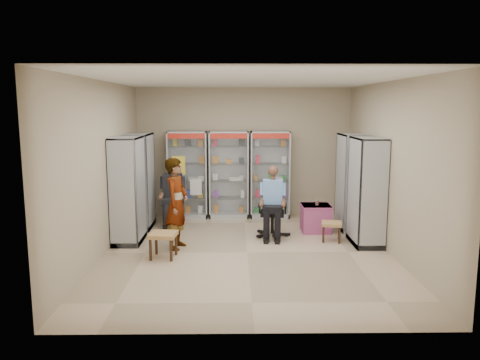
{
  "coord_description": "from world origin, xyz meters",
  "views": [
    {
      "loc": [
        -0.23,
        -7.99,
        2.56
      ],
      "look_at": [
        -0.12,
        0.7,
        1.19
      ],
      "focal_mm": 35.0,
      "sensor_mm": 36.0,
      "label": 1
    }
  ],
  "objects_px": {
    "standing_man": "(177,204)",
    "office_chair": "(272,210)",
    "wooden_chair": "(174,204)",
    "woven_stool_a": "(331,232)",
    "cabinet_right_far": "(352,182)",
    "cabinet_left_far": "(140,181)",
    "cabinet_back_left": "(188,175)",
    "cabinet_back_right": "(270,175)",
    "woven_stool_b": "(163,245)",
    "cabinet_right_near": "(367,192)",
    "seated_shopkeeper": "(273,204)",
    "cabinet_left_near": "(128,190)",
    "pink_trunk": "(316,218)",
    "cabinet_back_mid": "(229,175)"
  },
  "relations": [
    {
      "from": "cabinet_back_right",
      "to": "woven_stool_b",
      "type": "height_order",
      "value": "cabinet_back_right"
    },
    {
      "from": "cabinet_left_far",
      "to": "office_chair",
      "type": "bearing_deg",
      "value": 74.92
    },
    {
      "from": "cabinet_back_mid",
      "to": "woven_stool_a",
      "type": "bearing_deg",
      "value": -45.74
    },
    {
      "from": "wooden_chair",
      "to": "pink_trunk",
      "type": "height_order",
      "value": "wooden_chair"
    },
    {
      "from": "cabinet_left_near",
      "to": "seated_shopkeeper",
      "type": "bearing_deg",
      "value": 96.33
    },
    {
      "from": "cabinet_back_right",
      "to": "office_chair",
      "type": "height_order",
      "value": "cabinet_back_right"
    },
    {
      "from": "standing_man",
      "to": "pink_trunk",
      "type": "bearing_deg",
      "value": -53.46
    },
    {
      "from": "cabinet_left_far",
      "to": "seated_shopkeeper",
      "type": "xyz_separation_m",
      "value": [
        2.76,
        -0.79,
        -0.33
      ]
    },
    {
      "from": "cabinet_back_mid",
      "to": "cabinet_back_left",
      "type": "bearing_deg",
      "value": 180.0
    },
    {
      "from": "cabinet_back_mid",
      "to": "woven_stool_b",
      "type": "xyz_separation_m",
      "value": [
        -1.09,
        -3.0,
        -0.78
      ]
    },
    {
      "from": "cabinet_back_left",
      "to": "cabinet_left_near",
      "type": "bearing_deg",
      "value": -114.61
    },
    {
      "from": "cabinet_right_far",
      "to": "office_chair",
      "type": "distance_m",
      "value": 1.85
    },
    {
      "from": "pink_trunk",
      "to": "seated_shopkeeper",
      "type": "bearing_deg",
      "value": -157.05
    },
    {
      "from": "cabinet_back_left",
      "to": "standing_man",
      "type": "distance_m",
      "value": 2.44
    },
    {
      "from": "cabinet_back_right",
      "to": "woven_stool_a",
      "type": "distance_m",
      "value": 2.43
    },
    {
      "from": "office_chair",
      "to": "woven_stool_a",
      "type": "height_order",
      "value": "office_chair"
    },
    {
      "from": "cabinet_back_mid",
      "to": "cabinet_left_far",
      "type": "height_order",
      "value": "same"
    },
    {
      "from": "cabinet_right_far",
      "to": "wooden_chair",
      "type": "height_order",
      "value": "cabinet_right_far"
    },
    {
      "from": "cabinet_back_mid",
      "to": "office_chair",
      "type": "bearing_deg",
      "value": -62.28
    },
    {
      "from": "cabinet_left_far",
      "to": "standing_man",
      "type": "height_order",
      "value": "cabinet_left_far"
    },
    {
      "from": "cabinet_back_left",
      "to": "cabinet_back_right",
      "type": "height_order",
      "value": "same"
    },
    {
      "from": "cabinet_back_left",
      "to": "cabinet_right_far",
      "type": "relative_size",
      "value": 1.0
    },
    {
      "from": "cabinet_right_near",
      "to": "cabinet_left_near",
      "type": "bearing_deg",
      "value": 87.43
    },
    {
      "from": "standing_man",
      "to": "office_chair",
      "type": "bearing_deg",
      "value": -52.54
    },
    {
      "from": "woven_stool_b",
      "to": "wooden_chair",
      "type": "bearing_deg",
      "value": 92.81
    },
    {
      "from": "wooden_chair",
      "to": "woven_stool_a",
      "type": "distance_m",
      "value": 3.46
    },
    {
      "from": "cabinet_right_far",
      "to": "office_chair",
      "type": "xyz_separation_m",
      "value": [
        -1.7,
        -0.54,
        -0.48
      ]
    },
    {
      "from": "woven_stool_a",
      "to": "woven_stool_b",
      "type": "relative_size",
      "value": 0.85
    },
    {
      "from": "cabinet_back_right",
      "to": "pink_trunk",
      "type": "bearing_deg",
      "value": -57.22
    },
    {
      "from": "cabinet_left_near",
      "to": "pink_trunk",
      "type": "height_order",
      "value": "cabinet_left_near"
    },
    {
      "from": "office_chair",
      "to": "seated_shopkeeper",
      "type": "bearing_deg",
      "value": -83.77
    },
    {
      "from": "cabinet_right_far",
      "to": "cabinet_left_far",
      "type": "bearing_deg",
      "value": 87.43
    },
    {
      "from": "cabinet_back_right",
      "to": "cabinet_back_left",
      "type": "bearing_deg",
      "value": 180.0
    },
    {
      "from": "pink_trunk",
      "to": "cabinet_back_right",
      "type": "bearing_deg",
      "value": 122.78
    },
    {
      "from": "cabinet_left_far",
      "to": "standing_man",
      "type": "distance_m",
      "value": 1.8
    },
    {
      "from": "cabinet_back_left",
      "to": "standing_man",
      "type": "xyz_separation_m",
      "value": [
        0.03,
        -2.44,
        -0.17
      ]
    },
    {
      "from": "cabinet_right_far",
      "to": "pink_trunk",
      "type": "bearing_deg",
      "value": 104.57
    },
    {
      "from": "cabinet_left_far",
      "to": "woven_stool_b",
      "type": "height_order",
      "value": "cabinet_left_far"
    },
    {
      "from": "cabinet_left_far",
      "to": "standing_man",
      "type": "relative_size",
      "value": 1.21
    },
    {
      "from": "wooden_chair",
      "to": "standing_man",
      "type": "distance_m",
      "value": 1.77
    },
    {
      "from": "cabinet_right_far",
      "to": "standing_man",
      "type": "height_order",
      "value": "cabinet_right_far"
    },
    {
      "from": "woven_stool_a",
      "to": "office_chair",
      "type": "bearing_deg",
      "value": 161.77
    },
    {
      "from": "cabinet_back_mid",
      "to": "cabinet_left_far",
      "type": "xyz_separation_m",
      "value": [
        -1.88,
        -0.93,
        0.0
      ]
    },
    {
      "from": "cabinet_back_mid",
      "to": "wooden_chair",
      "type": "distance_m",
      "value": 1.5
    },
    {
      "from": "cabinet_right_near",
      "to": "seated_shopkeeper",
      "type": "height_order",
      "value": "cabinet_right_near"
    },
    {
      "from": "pink_trunk",
      "to": "wooden_chair",
      "type": "bearing_deg",
      "value": 168.7
    },
    {
      "from": "cabinet_right_far",
      "to": "cabinet_right_near",
      "type": "xyz_separation_m",
      "value": [
        0.0,
        -1.1,
        0.0
      ]
    },
    {
      "from": "seated_shopkeeper",
      "to": "woven_stool_b",
      "type": "relative_size",
      "value": 3.04
    },
    {
      "from": "cabinet_right_far",
      "to": "pink_trunk",
      "type": "distance_m",
      "value": 1.08
    },
    {
      "from": "cabinet_back_left",
      "to": "cabinet_right_far",
      "type": "bearing_deg",
      "value": -17.75
    }
  ]
}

